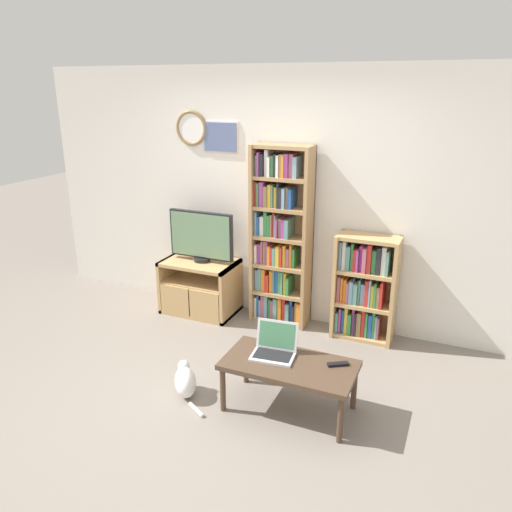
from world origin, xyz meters
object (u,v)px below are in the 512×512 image
Objects in this scene: bookshelf_tall at (279,240)px; cat at (185,381)px; coffee_table at (289,368)px; remote_near_laptop at (338,364)px; tv_stand at (200,286)px; bookshelf_short at (364,288)px; laptop at (275,347)px; television at (201,236)px.

cat is at bearing -97.20° from bookshelf_tall.
remote_near_laptop is (0.35, 0.11, 0.06)m from coffee_table.
bookshelf_short reaches higher than tv_stand.
coffee_table is at bearing -66.07° from bookshelf_tall.
laptop is 0.80m from cat.
bookshelf_tall reaches higher than laptop.
laptop reaches higher than tv_stand.
bookshelf_tall reaches higher than tv_stand.
bookshelf_tall is 1.51m from laptop.
cat is at bearing 70.23° from remote_near_laptop.
television reaches higher than coffee_table.
laptop is (0.49, -1.37, -0.42)m from bookshelf_tall.
tv_stand reaches higher than cat.
bookshelf_short is at bearing 79.80° from coffee_table.
television reaches higher than laptop.
tv_stand is 1.83m from laptop.
cat is (-0.84, -0.15, -0.24)m from coffee_table.
bookshelf_tall is 1.66m from coffee_table.
bookshelf_short is at bearing -28.13° from remote_near_laptop.
bookshelf_short is (1.77, 0.14, 0.22)m from tv_stand.
bookshelf_tall reaches higher than cat.
bookshelf_tall is at bearing 8.68° from television.
bookshelf_tall reaches higher than remote_near_laptop.
tv_stand is 1.59m from cat.
bookshelf_short is at bearing 67.21° from laptop.
tv_stand is at bearing 25.68° from remote_near_laptop.
tv_stand is 1.98m from coffee_table.
laptop reaches higher than remote_near_laptop.
coffee_table is 2.84× the size of laptop.
television is 1.78m from bookshelf_short.
tv_stand is 1.09× the size of television.
television is 0.39× the size of bookshelf_tall.
cat is at bearing -168.41° from laptop.
television is 1.76m from cat.
tv_stand reaches higher than remote_near_laptop.
remote_near_laptop is at bearing -1.71° from laptop.
bookshelf_tall is at bearing 179.12° from bookshelf_short.
remote_near_laptop is at bearing -32.29° from tv_stand.
television is (0.03, 0.03, 0.57)m from tv_stand.
cat is (0.67, -1.43, -0.18)m from tv_stand.
laptop is at bearing -41.68° from tv_stand.
remote_near_laptop is at bearing -86.10° from bookshelf_short.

